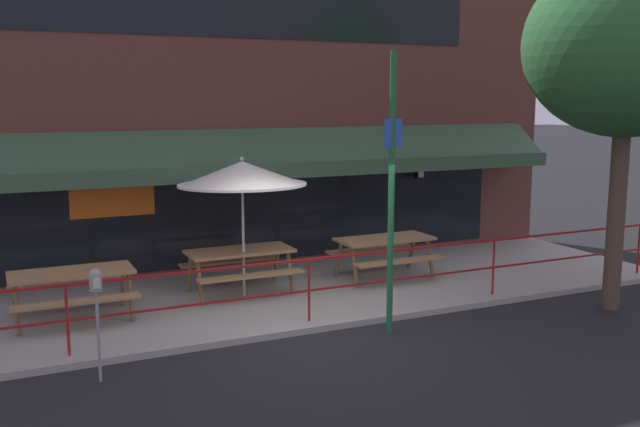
{
  "coord_description": "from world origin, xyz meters",
  "views": [
    {
      "loc": [
        -4.24,
        -9.17,
        3.45
      ],
      "look_at": [
        0.79,
        1.6,
        1.5
      ],
      "focal_mm": 40.0,
      "sensor_mm": 36.0,
      "label": 1
    }
  ],
  "objects_px": {
    "picnic_table_centre": "(240,259)",
    "patio_umbrella_centre": "(242,174)",
    "street_sign_pole": "(391,192)",
    "picnic_table_right": "(385,246)",
    "parking_meter_near": "(96,291)",
    "picnic_table_left": "(72,281)",
    "street_tree_curbside": "(637,34)"
  },
  "relations": [
    {
      "from": "picnic_table_left",
      "to": "street_tree_curbside",
      "type": "bearing_deg",
      "value": -18.86
    },
    {
      "from": "picnic_table_left",
      "to": "street_sign_pole",
      "type": "bearing_deg",
      "value": -28.84
    },
    {
      "from": "patio_umbrella_centre",
      "to": "street_tree_curbside",
      "type": "xyz_separation_m",
      "value": [
        5.46,
        -2.99,
        2.24
      ]
    },
    {
      "from": "picnic_table_left",
      "to": "parking_meter_near",
      "type": "xyz_separation_m",
      "value": [
        0.05,
        -2.37,
        0.44
      ]
    },
    {
      "from": "picnic_table_centre",
      "to": "street_sign_pole",
      "type": "height_order",
      "value": "street_sign_pole"
    },
    {
      "from": "picnic_table_centre",
      "to": "picnic_table_left",
      "type": "bearing_deg",
      "value": -172.41
    },
    {
      "from": "picnic_table_centre",
      "to": "street_tree_curbside",
      "type": "height_order",
      "value": "street_tree_curbside"
    },
    {
      "from": "parking_meter_near",
      "to": "street_tree_curbside",
      "type": "relative_size",
      "value": 0.23
    },
    {
      "from": "parking_meter_near",
      "to": "street_tree_curbside",
      "type": "height_order",
      "value": "street_tree_curbside"
    },
    {
      "from": "patio_umbrella_centre",
      "to": "street_sign_pole",
      "type": "relative_size",
      "value": 0.58
    },
    {
      "from": "picnic_table_left",
      "to": "parking_meter_near",
      "type": "distance_m",
      "value": 2.41
    },
    {
      "from": "picnic_table_right",
      "to": "street_sign_pole",
      "type": "distance_m",
      "value": 3.21
    },
    {
      "from": "parking_meter_near",
      "to": "street_tree_curbside",
      "type": "distance_m",
      "value": 8.83
    },
    {
      "from": "patio_umbrella_centre",
      "to": "street_sign_pole",
      "type": "bearing_deg",
      "value": -60.57
    },
    {
      "from": "street_sign_pole",
      "to": "street_tree_curbside",
      "type": "distance_m",
      "value": 4.7
    },
    {
      "from": "parking_meter_near",
      "to": "street_sign_pole",
      "type": "distance_m",
      "value": 4.24
    },
    {
      "from": "street_tree_curbside",
      "to": "parking_meter_near",
      "type": "bearing_deg",
      "value": 176.88
    },
    {
      "from": "picnic_table_left",
      "to": "picnic_table_right",
      "type": "xyz_separation_m",
      "value": [
        5.57,
        0.23,
        0.0
      ]
    },
    {
      "from": "picnic_table_left",
      "to": "patio_umbrella_centre",
      "type": "relative_size",
      "value": 0.76
    },
    {
      "from": "parking_meter_near",
      "to": "street_sign_pole",
      "type": "bearing_deg",
      "value": 0.92
    },
    {
      "from": "patio_umbrella_centre",
      "to": "parking_meter_near",
      "type": "xyz_separation_m",
      "value": [
        -2.74,
        -2.54,
        -1.03
      ]
    },
    {
      "from": "picnic_table_centre",
      "to": "patio_umbrella_centre",
      "type": "height_order",
      "value": "patio_umbrella_centre"
    },
    {
      "from": "patio_umbrella_centre",
      "to": "picnic_table_left",
      "type": "bearing_deg",
      "value": -176.4
    },
    {
      "from": "picnic_table_right",
      "to": "street_sign_pole",
      "type": "bearing_deg",
      "value": -118.69
    },
    {
      "from": "patio_umbrella_centre",
      "to": "street_sign_pole",
      "type": "distance_m",
      "value": 2.85
    },
    {
      "from": "picnic_table_centre",
      "to": "picnic_table_right",
      "type": "relative_size",
      "value": 1.0
    },
    {
      "from": "picnic_table_left",
      "to": "street_tree_curbside",
      "type": "xyz_separation_m",
      "value": [
        8.24,
        -2.82,
        3.71
      ]
    },
    {
      "from": "parking_meter_near",
      "to": "street_tree_curbside",
      "type": "bearing_deg",
      "value": -3.12
    },
    {
      "from": "picnic_table_centre",
      "to": "picnic_table_right",
      "type": "bearing_deg",
      "value": -2.88
    },
    {
      "from": "picnic_table_left",
      "to": "picnic_table_centre",
      "type": "bearing_deg",
      "value": 7.59
    },
    {
      "from": "picnic_table_right",
      "to": "patio_umbrella_centre",
      "type": "height_order",
      "value": "patio_umbrella_centre"
    },
    {
      "from": "picnic_table_centre",
      "to": "parking_meter_near",
      "type": "height_order",
      "value": "parking_meter_near"
    }
  ]
}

